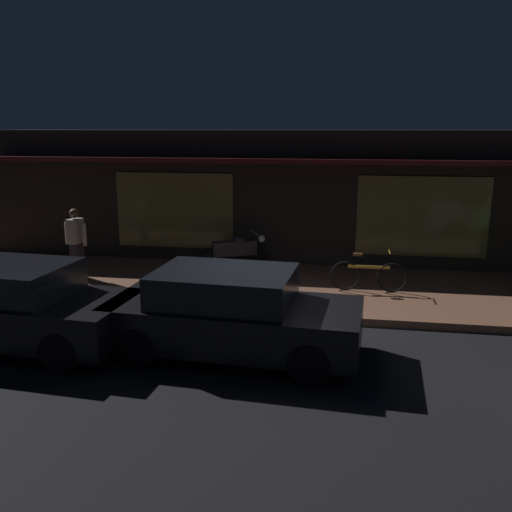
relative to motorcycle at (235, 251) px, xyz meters
The scene contains 8 objects.
ground_plane 4.36m from the motorcycle, 71.59° to the right, with size 60.00×60.00×0.00m, color black.
sidewalk_slab 1.84m from the motorcycle, 38.69° to the right, with size 18.00×4.00×0.15m, color brown.
storefront_building 2.91m from the motorcycle, 59.35° to the left, with size 18.00×3.30×3.60m.
motorcycle is the anchor object (origin of this frame).
bicycle_parked 3.47m from the motorcycle, 21.46° to the right, with size 1.66×0.42×0.91m.
person_photographer 3.82m from the motorcycle, 160.13° to the right, with size 0.61×0.42×1.67m.
parked_car_near 5.73m from the motorcycle, 120.09° to the right, with size 4.21×2.04×1.42m.
parked_car_far 4.84m from the motorcycle, 79.26° to the right, with size 4.20×2.01×1.42m.
Camera 1 is at (1.33, -8.89, 3.65)m, focal length 38.14 mm.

